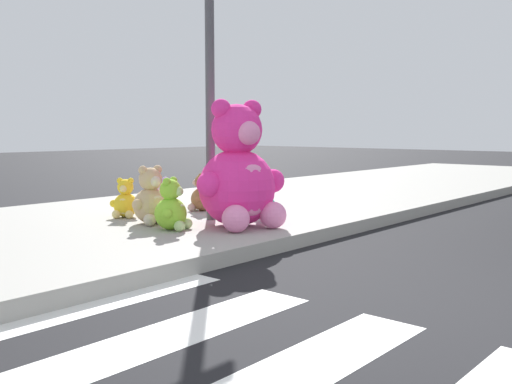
{
  "coord_description": "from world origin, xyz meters",
  "views": [
    {
      "loc": [
        -3.89,
        -0.57,
        1.24
      ],
      "look_at": [
        0.91,
        3.6,
        0.55
      ],
      "focal_mm": 40.75,
      "sensor_mm": 36.0,
      "label": 1
    }
  ],
  "objects_px": {
    "plush_yellow": "(125,202)",
    "sign_pole": "(210,77)",
    "plush_lavender": "(160,201)",
    "plush_brown": "(201,195)",
    "plush_teal": "(261,202)",
    "plush_tan": "(152,200)",
    "plush_pink_large": "(239,176)",
    "plush_lime": "(172,209)"
  },
  "relations": [
    {
      "from": "sign_pole",
      "to": "plush_brown",
      "type": "relative_size",
      "value": 6.23
    },
    {
      "from": "plush_yellow",
      "to": "plush_tan",
      "type": "distance_m",
      "value": 0.64
    },
    {
      "from": "sign_pole",
      "to": "plush_tan",
      "type": "height_order",
      "value": "sign_pole"
    },
    {
      "from": "plush_yellow",
      "to": "plush_teal",
      "type": "xyz_separation_m",
      "value": [
        1.1,
        -1.27,
        -0.0
      ]
    },
    {
      "from": "plush_pink_large",
      "to": "plush_lavender",
      "type": "height_order",
      "value": "plush_pink_large"
    },
    {
      "from": "sign_pole",
      "to": "plush_pink_large",
      "type": "relative_size",
      "value": 2.25
    },
    {
      "from": "sign_pole",
      "to": "plush_brown",
      "type": "height_order",
      "value": "sign_pole"
    },
    {
      "from": "plush_teal",
      "to": "plush_tan",
      "type": "distance_m",
      "value": 1.35
    },
    {
      "from": "plush_pink_large",
      "to": "plush_teal",
      "type": "distance_m",
      "value": 0.81
    },
    {
      "from": "sign_pole",
      "to": "plush_teal",
      "type": "height_order",
      "value": "sign_pole"
    },
    {
      "from": "plush_teal",
      "to": "plush_lavender",
      "type": "bearing_deg",
      "value": 131.15
    },
    {
      "from": "plush_brown",
      "to": "plush_lime",
      "type": "bearing_deg",
      "value": -145.84
    },
    {
      "from": "sign_pole",
      "to": "plush_yellow",
      "type": "relative_size",
      "value": 6.5
    },
    {
      "from": "plush_pink_large",
      "to": "plush_lime",
      "type": "bearing_deg",
      "value": 147.68
    },
    {
      "from": "sign_pole",
      "to": "plush_lime",
      "type": "distance_m",
      "value": 1.67
    },
    {
      "from": "plush_yellow",
      "to": "sign_pole",
      "type": "bearing_deg",
      "value": -58.65
    },
    {
      "from": "plush_pink_large",
      "to": "plush_teal",
      "type": "height_order",
      "value": "plush_pink_large"
    },
    {
      "from": "plush_lime",
      "to": "plush_tan",
      "type": "bearing_deg",
      "value": 76.31
    },
    {
      "from": "sign_pole",
      "to": "plush_lavender",
      "type": "relative_size",
      "value": 6.3
    },
    {
      "from": "plush_tan",
      "to": "plush_lavender",
      "type": "bearing_deg",
      "value": 39.04
    },
    {
      "from": "plush_lavender",
      "to": "sign_pole",
      "type": "bearing_deg",
      "value": -63.87
    },
    {
      "from": "sign_pole",
      "to": "plush_lime",
      "type": "xyz_separation_m",
      "value": [
        -0.78,
        -0.19,
        -1.47
      ]
    },
    {
      "from": "plush_yellow",
      "to": "plush_tan",
      "type": "relative_size",
      "value": 0.73
    },
    {
      "from": "plush_lime",
      "to": "plush_teal",
      "type": "relative_size",
      "value": 1.18
    },
    {
      "from": "plush_brown",
      "to": "plush_pink_large",
      "type": "bearing_deg",
      "value": -115.91
    },
    {
      "from": "plush_pink_large",
      "to": "plush_lavender",
      "type": "distance_m",
      "value": 1.26
    },
    {
      "from": "plush_lavender",
      "to": "plush_tan",
      "type": "bearing_deg",
      "value": -140.96
    },
    {
      "from": "plush_pink_large",
      "to": "plush_teal",
      "type": "relative_size",
      "value": 2.91
    },
    {
      "from": "plush_teal",
      "to": "plush_pink_large",
      "type": "bearing_deg",
      "value": -159.64
    },
    {
      "from": "plush_lavender",
      "to": "plush_brown",
      "type": "xyz_separation_m",
      "value": [
        0.76,
        0.06,
        0.0
      ]
    },
    {
      "from": "plush_lavender",
      "to": "plush_brown",
      "type": "height_order",
      "value": "plush_brown"
    },
    {
      "from": "plush_yellow",
      "to": "plush_lime",
      "type": "bearing_deg",
      "value": -100.64
    },
    {
      "from": "plush_teal",
      "to": "plush_yellow",
      "type": "bearing_deg",
      "value": 130.73
    },
    {
      "from": "plush_teal",
      "to": "plush_brown",
      "type": "relative_size",
      "value": 0.95
    },
    {
      "from": "plush_tan",
      "to": "plush_brown",
      "type": "bearing_deg",
      "value": 17.31
    },
    {
      "from": "plush_lavender",
      "to": "plush_tan",
      "type": "height_order",
      "value": "plush_tan"
    },
    {
      "from": "plush_lavender",
      "to": "plush_yellow",
      "type": "relative_size",
      "value": 1.03
    },
    {
      "from": "plush_pink_large",
      "to": "sign_pole",
      "type": "bearing_deg",
      "value": 76.52
    },
    {
      "from": "plush_yellow",
      "to": "plush_brown",
      "type": "bearing_deg",
      "value": -15.0
    },
    {
      "from": "plush_lavender",
      "to": "plush_teal",
      "type": "distance_m",
      "value": 1.25
    },
    {
      "from": "sign_pole",
      "to": "plush_teal",
      "type": "relative_size",
      "value": 6.56
    },
    {
      "from": "sign_pole",
      "to": "plush_lavender",
      "type": "xyz_separation_m",
      "value": [
        -0.29,
        0.6,
        -1.49
      ]
    }
  ]
}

